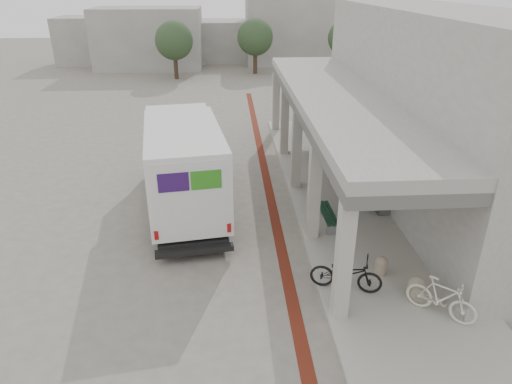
{
  "coord_description": "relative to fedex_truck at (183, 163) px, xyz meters",
  "views": [
    {
      "loc": [
        -0.61,
        -12.66,
        7.94
      ],
      "look_at": [
        0.24,
        0.85,
        1.6
      ],
      "focal_mm": 32.0,
      "sensor_mm": 36.0,
      "label": 1
    }
  ],
  "objects": [
    {
      "name": "bicycle_black",
      "position": [
        4.8,
        -5.62,
        -1.17
      ],
      "size": [
        2.08,
        1.25,
        1.03
      ],
      "primitive_type": "imported",
      "rotation": [
        0.0,
        0.0,
        1.26
      ],
      "color": "black",
      "rests_on": "sidewalk"
    },
    {
      "name": "tree_left",
      "position": [
        -2.7,
        24.88,
        1.37
      ],
      "size": [
        3.2,
        3.2,
        4.8
      ],
      "color": "#38281C",
      "rests_on": "ground"
    },
    {
      "name": "distant_backdrop",
      "position": [
        -0.55,
        32.77,
        0.89
      ],
      "size": [
        28.0,
        10.0,
        6.5
      ],
      "color": "gray",
      "rests_on": "ground"
    },
    {
      "name": "tree_mid",
      "position": [
        4.3,
        26.88,
        1.37
      ],
      "size": [
        3.2,
        3.2,
        4.8
      ],
      "color": "#38281C",
      "rests_on": "ground"
    },
    {
      "name": "bike_lane_stripe",
      "position": [
        3.3,
        -1.12,
        -1.81
      ],
      "size": [
        0.35,
        40.0,
        0.01
      ],
      "primitive_type": "cube",
      "color": "#5A1E12",
      "rests_on": "ground"
    },
    {
      "name": "tree_right",
      "position": [
        12.3,
        25.88,
        1.37
      ],
      "size": [
        3.2,
        3.2,
        4.8
      ],
      "color": "#38281C",
      "rests_on": "ground"
    },
    {
      "name": "utility_cabinet",
      "position": [
        7.3,
        -1.09,
        -1.12
      ],
      "size": [
        0.53,
        0.7,
        1.15
      ],
      "primitive_type": "cube",
      "rotation": [
        0.0,
        0.0,
        0.03
      ],
      "color": "slate",
      "rests_on": "sidewalk"
    },
    {
      "name": "bench",
      "position": [
        5.08,
        -1.87,
        -1.38
      ],
      "size": [
        0.42,
        1.85,
        0.43
      ],
      "rotation": [
        0.0,
        0.0,
        0.01
      ],
      "color": "gray",
      "rests_on": "sidewalk"
    },
    {
      "name": "sidewalk",
      "position": [
        6.3,
        -3.12,
        -1.75
      ],
      "size": [
        4.4,
        28.0,
        0.12
      ],
      "primitive_type": "cube",
      "color": "#A29D91",
      "rests_on": "ground"
    },
    {
      "name": "fedex_truck",
      "position": [
        0.0,
        0.0,
        0.0
      ],
      "size": [
        3.55,
        8.23,
        3.4
      ],
      "rotation": [
        0.0,
        0.0,
        0.15
      ],
      "color": "black",
      "rests_on": "ground"
    },
    {
      "name": "transit_building",
      "position": [
        9.13,
        1.38,
        1.59
      ],
      "size": [
        7.6,
        17.0,
        7.0
      ],
      "color": "gray",
      "rests_on": "ground"
    },
    {
      "name": "bollard_far",
      "position": [
        6.02,
        -4.94,
        -1.41
      ],
      "size": [
        0.37,
        0.37,
        0.56
      ],
      "color": "gray",
      "rests_on": "sidewalk"
    },
    {
      "name": "bollard_near",
      "position": [
        6.59,
        -6.12,
        -1.36
      ],
      "size": [
        0.45,
        0.45,
        0.67
      ],
      "color": "gray",
      "rests_on": "sidewalk"
    },
    {
      "name": "bicycle_cream",
      "position": [
        6.94,
        -6.84,
        -1.15
      ],
      "size": [
        1.67,
        1.57,
        1.08
      ],
      "primitive_type": "imported",
      "rotation": [
        0.0,
        0.0,
        0.84
      ],
      "color": "beige",
      "rests_on": "sidewalk"
    },
    {
      "name": "ground",
      "position": [
        2.3,
        -3.12,
        -1.81
      ],
      "size": [
        120.0,
        120.0,
        0.0
      ],
      "primitive_type": "plane",
      "color": "#6B645B",
      "rests_on": "ground"
    }
  ]
}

